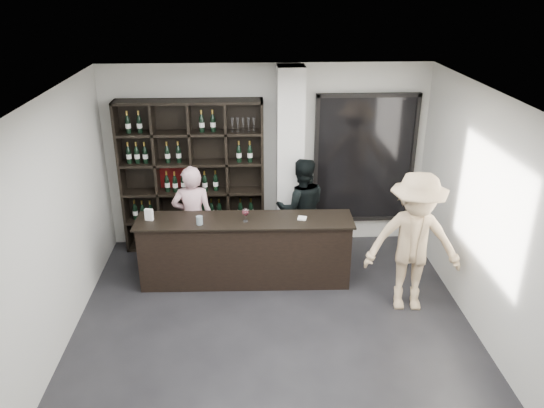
{
  "coord_description": "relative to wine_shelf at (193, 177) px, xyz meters",
  "views": [
    {
      "loc": [
        -0.28,
        -5.17,
        4.09
      ],
      "look_at": [
        0.01,
        1.1,
        1.36
      ],
      "focal_mm": 35.0,
      "sensor_mm": 36.0,
      "label": 1
    }
  ],
  "objects": [
    {
      "name": "glass_panel",
      "position": [
        2.7,
        0.12,
        0.2
      ],
      "size": [
        1.6,
        0.08,
        2.1
      ],
      "color": "black",
      "rests_on": "floor"
    },
    {
      "name": "floor",
      "position": [
        1.15,
        -2.57,
        -1.2
      ],
      "size": [
        5.0,
        5.5,
        0.01
      ],
      "primitive_type": "cube",
      "color": "black",
      "rests_on": "ground"
    },
    {
      "name": "customer",
      "position": [
        2.95,
        -1.85,
        -0.25
      ],
      "size": [
        1.29,
        0.83,
        1.9
      ],
      "primitive_type": "imported",
      "rotation": [
        0.0,
        0.0,
        -0.11
      ],
      "color": "tan",
      "rests_on": "floor"
    },
    {
      "name": "wine_shelf",
      "position": [
        0.0,
        0.0,
        0.0
      ],
      "size": [
        2.2,
        0.35,
        2.4
      ],
      "primitive_type": null,
      "color": "black",
      "rests_on": "floor"
    },
    {
      "name": "napkin_stack",
      "position": [
        1.59,
        -1.14,
        -0.2
      ],
      "size": [
        0.14,
        0.14,
        0.02
      ],
      "primitive_type": "cube",
      "rotation": [
        0.0,
        0.0,
        -0.26
      ],
      "color": "white",
      "rests_on": "tasting_counter"
    },
    {
      "name": "card_stand",
      "position": [
        -0.51,
        -1.08,
        -0.13
      ],
      "size": [
        0.12,
        0.08,
        0.16
      ],
      "primitive_type": "cube",
      "rotation": [
        0.0,
        0.0,
        -0.3
      ],
      "color": "white",
      "rests_on": "tasting_counter"
    },
    {
      "name": "tasting_counter",
      "position": [
        0.8,
        -1.12,
        -0.7
      ],
      "size": [
        3.0,
        0.63,
        0.99
      ],
      "rotation": [
        0.0,
        0.0,
        -0.02
      ],
      "color": "black",
      "rests_on": "floor"
    },
    {
      "name": "taster_black",
      "position": [
        1.66,
        -0.37,
        -0.4
      ],
      "size": [
        0.8,
        0.63,
        1.6
      ],
      "primitive_type": "imported",
      "rotation": [
        0.0,
        0.0,
        3.18
      ],
      "color": "black",
      "rests_on": "floor"
    },
    {
      "name": "taster_pink",
      "position": [
        0.05,
        -0.72,
        -0.38
      ],
      "size": [
        0.6,
        0.4,
        1.63
      ],
      "primitive_type": "imported",
      "rotation": [
        0.0,
        0.0,
        3.16
      ],
      "color": "#C89AA1",
      "rests_on": "floor"
    },
    {
      "name": "structural_column",
      "position": [
        1.5,
        -0.1,
        0.25
      ],
      "size": [
        0.4,
        0.4,
        2.9
      ],
      "primitive_type": "cube",
      "color": "silver",
      "rests_on": "floor"
    },
    {
      "name": "wine_glass",
      "position": [
        0.82,
        -1.19,
        -0.11
      ],
      "size": [
        0.11,
        0.11,
        0.22
      ],
      "primitive_type": null,
      "rotation": [
        0.0,
        0.0,
        0.23
      ],
      "color": "white",
      "rests_on": "tasting_counter"
    },
    {
      "name": "spit_cup",
      "position": [
        0.2,
        -1.25,
        -0.16
      ],
      "size": [
        0.12,
        0.12,
        0.12
      ],
      "primitive_type": "cylinder",
      "rotation": [
        0.0,
        0.0,
        0.43
      ],
      "color": "silver",
      "rests_on": "tasting_counter"
    }
  ]
}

